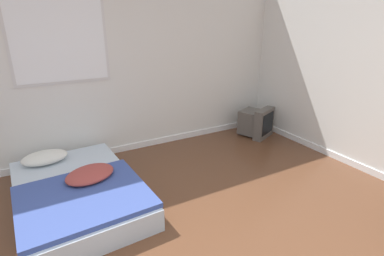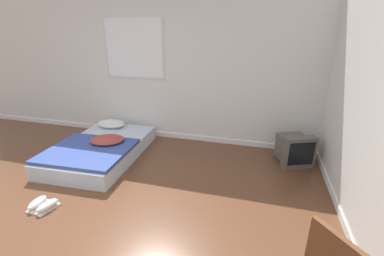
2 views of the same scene
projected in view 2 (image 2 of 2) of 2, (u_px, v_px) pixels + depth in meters
The scene contains 5 objects.
ground_plane at pixel (39, 237), 2.56m from camera, with size 20.00×20.00×0.00m, color brown.
wall_back at pixel (149, 68), 4.64m from camera, with size 8.34×0.08×2.60m.
mattress_bed at pixel (101, 148), 4.16m from camera, with size 1.27×1.89×0.38m.
crt_tv at pixel (294, 149), 3.91m from camera, with size 0.57×0.59×0.49m.
sneaker_pair at pixel (42, 205), 2.95m from camera, with size 0.29×0.28×0.10m.
Camera 2 is at (2.01, -1.52, 1.92)m, focal length 24.00 mm.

